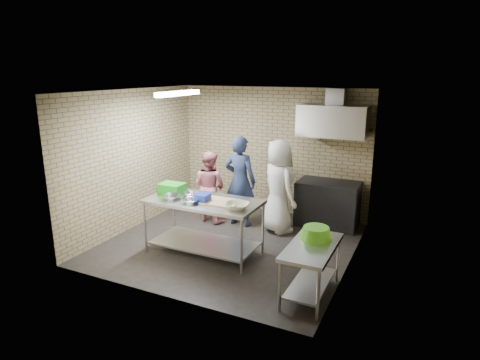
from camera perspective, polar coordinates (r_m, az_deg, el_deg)
name	(u,v)px	position (r m, az deg, el deg)	size (l,w,h in m)	color
floor	(230,243)	(7.51, -1.36, -8.78)	(4.20, 4.20, 0.00)	black
ceiling	(229,91)	(6.88, -1.50, 12.26)	(4.20, 4.20, 0.00)	black
back_wall	(272,151)	(8.86, 4.45, 4.05)	(4.20, 0.06, 2.70)	#9D8962
front_wall	(160,204)	(5.44, -11.04, -3.28)	(4.20, 0.06, 2.70)	#9D8962
left_wall	(133,160)	(8.22, -14.61, 2.74)	(0.06, 4.00, 2.70)	#9D8962
right_wall	(353,185)	(6.43, 15.50, -0.69)	(0.06, 4.00, 2.70)	#9D8962
prep_table	(204,227)	(6.98, -5.04, -6.50)	(1.90, 0.95, 0.95)	silver
side_counter	(311,271)	(5.83, 9.83, -12.30)	(0.60, 1.20, 0.75)	silver
stove	(328,204)	(8.38, 12.10, -3.26)	(1.20, 0.70, 0.90)	black
range_hood	(333,121)	(8.07, 12.83, 8.04)	(1.30, 0.60, 0.60)	silver
hood_duct	(336,96)	(8.18, 13.26, 11.27)	(0.35, 0.30, 0.30)	#A5A8AD
wall_shelf	(350,130)	(8.22, 15.10, 6.75)	(0.80, 0.20, 0.04)	#3F2B19
fluorescent_fixture	(178,93)	(7.39, -8.58, 11.83)	(0.10, 1.25, 0.08)	white
green_crate	(172,188)	(7.26, -9.43, -1.13)	(0.42, 0.32, 0.17)	#1C981C
blue_tub	(203,198)	(6.69, -5.21, -2.51)	(0.21, 0.21, 0.14)	#162EA8
cutting_board	(221,202)	(6.63, -2.61, -3.11)	(0.58, 0.44, 0.03)	tan
mixing_bowl_a	(171,197)	(6.91, -9.56, -2.38)	(0.30, 0.30, 0.07)	#B1B5B8
mixing_bowl_b	(189,195)	(7.00, -7.04, -2.06)	(0.23, 0.23, 0.07)	#B0B2B7
mixing_bowl_c	(191,201)	(6.68, -6.83, -2.91)	(0.27, 0.27, 0.07)	silver
ceramic_bowl	(237,206)	(6.36, -0.38, -3.61)	(0.37, 0.37, 0.09)	beige
green_basin	(316,233)	(5.87, 10.52, -7.23)	(0.46, 0.46, 0.17)	#59C626
bottle_green	(359,125)	(8.18, 16.19, 7.31)	(0.06, 0.06, 0.15)	green
man_navy	(240,181)	(8.11, 0.01, -0.16)	(0.66, 0.43, 1.82)	black
woman_pink	(210,186)	(8.40, -4.23, -0.89)	(0.71, 0.56, 1.47)	#C26674
woman_white	(279,186)	(7.82, 5.39, -0.88)	(0.88, 0.57, 1.79)	silver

